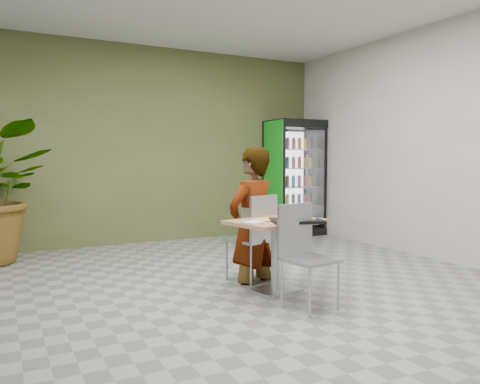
# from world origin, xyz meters

# --- Properties ---
(ground) EXTENTS (7.00, 7.00, 0.00)m
(ground) POSITION_xyz_m (0.00, 0.00, 0.00)
(ground) COLOR gray
(ground) RESTS_ON ground
(room_envelope) EXTENTS (6.00, 7.00, 3.20)m
(room_envelope) POSITION_xyz_m (0.00, 0.00, 1.60)
(room_envelope) COLOR #BBB4A8
(room_envelope) RESTS_ON ground
(dining_table) EXTENTS (1.04, 0.84, 0.75)m
(dining_table) POSITION_xyz_m (0.23, 0.03, 0.53)
(dining_table) COLOR tan
(dining_table) RESTS_ON ground
(chair_far) EXTENTS (0.55, 0.55, 0.97)m
(chair_far) POSITION_xyz_m (0.26, 0.48, 0.57)
(chair_far) COLOR #A9ABAE
(chair_far) RESTS_ON ground
(chair_near) EXTENTS (0.48, 0.49, 0.95)m
(chair_near) POSITION_xyz_m (0.21, -0.47, 0.56)
(chair_near) COLOR #A9ABAE
(chair_near) RESTS_ON ground
(seated_woman) EXTENTS (0.77, 0.62, 1.80)m
(seated_woman) POSITION_xyz_m (0.22, 0.52, 0.60)
(seated_woman) COLOR black
(seated_woman) RESTS_ON ground
(pizza_plate) EXTENTS (0.33, 0.30, 0.03)m
(pizza_plate) POSITION_xyz_m (0.12, 0.04, 0.77)
(pizza_plate) COLOR white
(pizza_plate) RESTS_ON dining_table
(soda_cup) EXTENTS (0.09, 0.09, 0.15)m
(soda_cup) POSITION_xyz_m (0.47, 0.06, 0.82)
(soda_cup) COLOR white
(soda_cup) RESTS_ON dining_table
(napkin_stack) EXTENTS (0.20, 0.20, 0.02)m
(napkin_stack) POSITION_xyz_m (-0.12, -0.12, 0.76)
(napkin_stack) COLOR white
(napkin_stack) RESTS_ON dining_table
(cafeteria_tray) EXTENTS (0.58, 0.49, 0.03)m
(cafeteria_tray) POSITION_xyz_m (0.31, -0.22, 0.76)
(cafeteria_tray) COLOR black
(cafeteria_tray) RESTS_ON dining_table
(beverage_fridge) EXTENTS (0.98, 0.77, 2.06)m
(beverage_fridge) POSITION_xyz_m (2.52, 3.10, 1.03)
(beverage_fridge) COLOR black
(beverage_fridge) RESTS_ON ground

